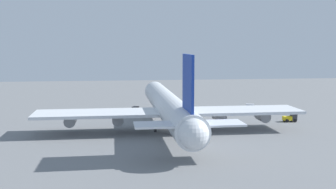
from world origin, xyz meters
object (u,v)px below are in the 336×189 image
object	(u,v)px
safety_cone_nose	(155,108)
cargo_container_fore	(250,107)
cargo_airplane	(168,107)
cargo_loader	(140,111)
fuel_truck	(291,117)

from	to	relation	value
safety_cone_nose	cargo_container_fore	bearing A→B (deg)	-98.66
cargo_container_fore	safety_cone_nose	size ratio (longest dim) A/B	4.41
cargo_airplane	safety_cone_nose	world-z (taller)	cargo_airplane
cargo_loader	safety_cone_nose	world-z (taller)	cargo_loader
cargo_container_fore	cargo_airplane	bearing A→B (deg)	132.79
cargo_airplane	cargo_container_fore	world-z (taller)	cargo_airplane
cargo_airplane	safety_cone_nose	size ratio (longest dim) A/B	105.10
cargo_airplane	safety_cone_nose	bearing A→B (deg)	0.02
cargo_airplane	fuel_truck	distance (m)	35.68
cargo_airplane	cargo_container_fore	distance (m)	42.37
cargo_airplane	cargo_loader	size ratio (longest dim) A/B	13.63
cargo_airplane	cargo_container_fore	size ratio (longest dim) A/B	23.83
cargo_loader	safety_cone_nose	distance (m)	11.13
cargo_container_fore	safety_cone_nose	bearing A→B (deg)	81.34
cargo_loader	fuel_truck	bearing A→B (deg)	-113.83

